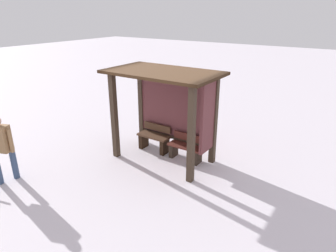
% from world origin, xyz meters
% --- Properties ---
extents(ground_plane, '(60.00, 60.00, 0.00)m').
position_xyz_m(ground_plane, '(0.00, 0.00, 0.00)').
color(ground_plane, silver).
extents(bus_shelter, '(2.86, 1.66, 2.42)m').
position_xyz_m(bus_shelter, '(0.11, 0.22, 1.69)').
color(bus_shelter, '#3B2D21').
rests_on(bus_shelter, ground).
extents(bench_left_inside, '(0.96, 0.39, 0.76)m').
position_xyz_m(bench_left_inside, '(-0.53, 0.30, 0.34)').
color(bench_left_inside, '#4D3221').
rests_on(bench_left_inside, ground).
extents(bench_center_inside, '(0.96, 0.36, 0.71)m').
position_xyz_m(bench_center_inside, '(0.53, 0.31, 0.32)').
color(bench_center_inside, '#58261E').
rests_on(bench_center_inside, ground).
extents(person_walking, '(0.63, 0.54, 1.62)m').
position_xyz_m(person_walking, '(-2.43, -2.99, 0.95)').
color(person_walking, '#956E47').
rests_on(person_walking, ground).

